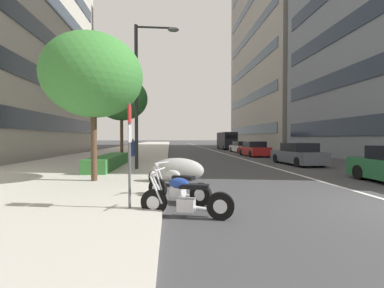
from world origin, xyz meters
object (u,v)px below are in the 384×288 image
at_px(motorcycle_far_end_row, 177,170).
at_px(pedestrian_on_plaza, 133,147).
at_px(motorcycle_under_tarp, 185,199).
at_px(street_tree_by_lamp_post, 93,76).
at_px(car_far_down_avenue, 254,149).
at_px(street_tree_far_plaza, 121,99).
at_px(street_lamp_with_banners, 143,82).
at_px(motorcycle_second_in_row, 177,188).
at_px(car_following_behind, 298,155).
at_px(parking_sign_by_curb, 130,143).
at_px(car_approaching_light, 242,147).
at_px(delivery_van_ahead, 227,140).

height_order(motorcycle_far_end_row, pedestrian_on_plaza, pedestrian_on_plaza).
distance_m(motorcycle_under_tarp, street_tree_by_lamp_post, 6.57).
distance_m(car_far_down_avenue, street_tree_far_plaza, 13.65).
bearing_deg(car_far_down_avenue, street_tree_by_lamp_post, 140.97).
xyz_separation_m(car_far_down_avenue, street_lamp_with_banners, (-10.94, 9.67, 4.06)).
xyz_separation_m(motorcycle_second_in_row, car_following_behind, (9.44, -8.30, 0.26)).
distance_m(motorcycle_under_tarp, pedestrian_on_plaza, 17.97).
xyz_separation_m(motorcycle_under_tarp, motorcycle_far_end_row, (3.92, 0.08, 0.15)).
bearing_deg(car_following_behind, street_tree_by_lamp_post, 116.86).
bearing_deg(street_tree_by_lamp_post, parking_sign_by_curb, -154.27).
distance_m(motorcycle_second_in_row, street_tree_by_lamp_post, 5.67).
height_order(motorcycle_under_tarp, street_tree_by_lamp_post, street_tree_by_lamp_post).
xyz_separation_m(car_far_down_avenue, parking_sign_by_curb, (-18.70, 9.19, 1.00)).
height_order(motorcycle_second_in_row, motorcycle_far_end_row, motorcycle_second_in_row).
height_order(motorcycle_under_tarp, parking_sign_by_curb, parking_sign_by_curb).
height_order(car_following_behind, pedestrian_on_plaza, pedestrian_on_plaza).
relative_size(car_following_behind, street_tree_far_plaza, 0.74).
bearing_deg(car_approaching_light, delivery_van_ahead, -3.46).
bearing_deg(car_approaching_light, car_following_behind, 175.97).
bearing_deg(parking_sign_by_curb, pedestrian_on_plaza, 7.72).
bearing_deg(motorcycle_second_in_row, parking_sign_by_curb, 80.54).
relative_size(delivery_van_ahead, street_tree_by_lamp_post, 1.10).
distance_m(parking_sign_by_curb, street_tree_by_lamp_post, 5.11).
relative_size(car_far_down_avenue, street_tree_by_lamp_post, 0.81).
xyz_separation_m(delivery_van_ahead, street_tree_by_lamp_post, (-29.91, 11.79, 2.68)).
distance_m(street_tree_far_plaza, pedestrian_on_plaza, 5.73).
relative_size(motorcycle_second_in_row, car_following_behind, 0.38).
height_order(motorcycle_second_in_row, car_far_down_avenue, car_far_down_avenue).
distance_m(car_following_behind, street_lamp_with_banners, 11.05).
xyz_separation_m(car_following_behind, street_lamp_with_banners, (-2.71, 9.91, 4.07)).
relative_size(motorcycle_second_in_row, pedestrian_on_plaza, 1.08).
xyz_separation_m(car_following_behind, delivery_van_ahead, (23.47, -0.42, 0.76)).
bearing_deg(street_tree_far_plaza, car_far_down_avenue, -63.47).
xyz_separation_m(motorcycle_far_end_row, car_far_down_avenue, (15.11, -8.01, 0.11)).
bearing_deg(motorcycle_far_end_row, street_lamp_with_banners, -54.83).
bearing_deg(parking_sign_by_curb, delivery_van_ahead, -16.17).
relative_size(parking_sign_by_curb, street_tree_far_plaza, 0.40).
bearing_deg(street_lamp_with_banners, parking_sign_by_curb, -176.47).
relative_size(motorcycle_far_end_row, car_far_down_avenue, 0.48).
xyz_separation_m(motorcycle_under_tarp, street_tree_far_plaza, (13.19, 3.77, 4.18)).
height_order(car_approaching_light, parking_sign_by_curb, parking_sign_by_curb).
distance_m(car_far_down_avenue, parking_sign_by_curb, 20.86).
bearing_deg(car_following_behind, delivery_van_ahead, -3.67).
xyz_separation_m(car_far_down_avenue, street_tree_by_lamp_post, (-14.66, 11.14, 3.44)).
distance_m(car_approaching_light, street_tree_far_plaza, 17.76).
bearing_deg(car_approaching_light, car_far_down_avenue, 172.24).
xyz_separation_m(street_tree_by_lamp_post, street_tree_far_plaza, (8.82, 0.56, 0.48)).
bearing_deg(street_tree_far_plaza, parking_sign_by_curb, -168.94).
height_order(car_far_down_avenue, street_lamp_with_banners, street_lamp_with_banners).
xyz_separation_m(motorcycle_under_tarp, motorcycle_second_in_row, (1.37, 0.13, 0.00)).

